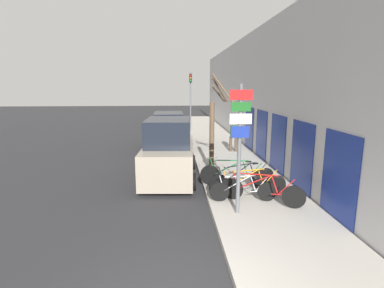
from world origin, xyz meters
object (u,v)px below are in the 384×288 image
bicycle_2 (250,185)px  pedestrian_near (233,134)px  bicycle_1 (243,190)px  parked_car_0 (169,152)px  parked_car_1 (169,132)px  bicycle_3 (243,179)px  traffic_light (191,94)px  street_tree (213,130)px  signpost (240,143)px  bicycle_4 (235,175)px  bicycle_0 (262,191)px

bicycle_2 → pedestrian_near: 6.77m
bicycle_1 → parked_car_0: 3.74m
parked_car_0 → pedestrian_near: 5.37m
parked_car_0 → parked_car_1: (-0.08, 6.12, -0.11)m
bicycle_3 → traffic_light: size_ratio=0.54×
street_tree → bicycle_1: bearing=-80.9°
signpost → pedestrian_near: (1.49, 7.89, -1.06)m
bicycle_3 → traffic_light: traffic_light is taller
signpost → street_tree: (-0.15, 3.99, -0.23)m
bicycle_4 → street_tree: (-0.53, 1.82, 1.34)m
parked_car_1 → bicycle_2: bearing=-73.7°
bicycle_2 → bicycle_3: 0.53m
pedestrian_near → street_tree: 4.31m
bicycle_1 → parked_car_0: (-2.27, 2.91, 0.56)m
bicycle_3 → street_tree: 2.74m
signpost → bicycle_2: 2.10m
bicycle_2 → pedestrian_near: bearing=-12.9°
parked_car_0 → street_tree: street_tree is taller
bicycle_0 → bicycle_4: size_ratio=0.94×
bicycle_3 → street_tree: bearing=-2.6°
pedestrian_near → parked_car_0: bearing=70.0°
parked_car_1 → traffic_light: 6.21m
bicycle_3 → pedestrian_near: size_ratio=1.49×
parked_car_0 → pedestrian_near: (3.40, 4.15, 0.01)m
bicycle_0 → parked_car_1: bearing=44.1°
bicycle_4 → pedestrian_near: pedestrian_near is taller
signpost → parked_car_0: signpost is taller
bicycle_1 → street_tree: 3.49m
bicycle_0 → parked_car_0: bearing=68.5°
bicycle_3 → pedestrian_near: pedestrian_near is taller
traffic_light → parked_car_1: bearing=-106.4°
bicycle_1 → parked_car_0: size_ratio=0.45×
bicycle_1 → traffic_light: traffic_light is taller
bicycle_0 → bicycle_1: (-0.51, 0.22, -0.04)m
parked_car_0 → parked_car_1: bearing=94.5°
parked_car_1 → pedestrian_near: 4.00m
bicycle_3 → parked_car_1: bearing=-2.4°
bicycle_4 → street_tree: street_tree is taller
bicycle_0 → pedestrian_near: size_ratio=1.38×
pedestrian_near → parked_car_1: bearing=-10.1°
bicycle_3 → street_tree: street_tree is taller
street_tree → parked_car_0: bearing=-172.2°
bicycle_0 → bicycle_4: bearing=44.3°
street_tree → traffic_light: (-0.19, 11.50, 1.12)m
bicycle_4 → bicycle_3: bearing=-142.0°
signpost → street_tree: size_ratio=0.89×
signpost → bicycle_3: 2.39m
pedestrian_near → street_tree: bearing=86.7°
bicycle_2 → bicycle_4: (-0.28, 0.98, 0.02)m
bicycle_1 → parked_car_1: (-2.35, 9.03, 0.45)m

